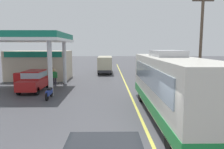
{
  "coord_description": "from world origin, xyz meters",
  "views": [
    {
      "loc": [
        -1.74,
        -7.28,
        3.89
      ],
      "look_at": [
        -1.5,
        10.0,
        1.6
      ],
      "focal_mm": 33.61,
      "sensor_mm": 36.0,
      "label": 1
    }
  ],
  "objects_px": {
    "minibus_opposing_lane": "(105,63)",
    "pedestrian_by_shop": "(55,77)",
    "motorcycle_parked_forecourt": "(49,93)",
    "car_at_pump": "(34,80)",
    "coach_bus_main": "(171,86)",
    "pedestrian_near_pump": "(52,74)"
  },
  "relations": [
    {
      "from": "car_at_pump",
      "to": "motorcycle_parked_forecourt",
      "type": "relative_size",
      "value": 2.33
    },
    {
      "from": "minibus_opposing_lane",
      "to": "motorcycle_parked_forecourt",
      "type": "xyz_separation_m",
      "value": [
        -3.91,
        -15.68,
        -1.03
      ]
    },
    {
      "from": "coach_bus_main",
      "to": "pedestrian_by_shop",
      "type": "height_order",
      "value": "coach_bus_main"
    },
    {
      "from": "coach_bus_main",
      "to": "car_at_pump",
      "type": "distance_m",
      "value": 12.27
    },
    {
      "from": "motorcycle_parked_forecourt",
      "to": "pedestrian_near_pump",
      "type": "relative_size",
      "value": 1.08
    },
    {
      "from": "pedestrian_by_shop",
      "to": "car_at_pump",
      "type": "bearing_deg",
      "value": -115.54
    },
    {
      "from": "coach_bus_main",
      "to": "pedestrian_near_pump",
      "type": "relative_size",
      "value": 6.65
    },
    {
      "from": "coach_bus_main",
      "to": "car_at_pump",
      "type": "height_order",
      "value": "coach_bus_main"
    },
    {
      "from": "minibus_opposing_lane",
      "to": "pedestrian_by_shop",
      "type": "xyz_separation_m",
      "value": [
        -4.84,
        -10.39,
        -0.54
      ]
    },
    {
      "from": "car_at_pump",
      "to": "motorcycle_parked_forecourt",
      "type": "bearing_deg",
      "value": -53.92
    },
    {
      "from": "coach_bus_main",
      "to": "pedestrian_near_pump",
      "type": "bearing_deg",
      "value": 129.45
    },
    {
      "from": "motorcycle_parked_forecourt",
      "to": "car_at_pump",
      "type": "bearing_deg",
      "value": 126.08
    },
    {
      "from": "pedestrian_near_pump",
      "to": "motorcycle_parked_forecourt",
      "type": "bearing_deg",
      "value": -76.83
    },
    {
      "from": "car_at_pump",
      "to": "minibus_opposing_lane",
      "type": "bearing_deg",
      "value": 64.9
    },
    {
      "from": "minibus_opposing_lane",
      "to": "pedestrian_by_shop",
      "type": "height_order",
      "value": "minibus_opposing_lane"
    },
    {
      "from": "coach_bus_main",
      "to": "motorcycle_parked_forecourt",
      "type": "height_order",
      "value": "coach_bus_main"
    },
    {
      "from": "coach_bus_main",
      "to": "pedestrian_by_shop",
      "type": "distance_m",
      "value": 13.0
    },
    {
      "from": "pedestrian_near_pump",
      "to": "pedestrian_by_shop",
      "type": "bearing_deg",
      "value": -69.97
    },
    {
      "from": "coach_bus_main",
      "to": "pedestrian_by_shop",
      "type": "bearing_deg",
      "value": 133.06
    },
    {
      "from": "minibus_opposing_lane",
      "to": "pedestrian_near_pump",
      "type": "bearing_deg",
      "value": -125.15
    },
    {
      "from": "coach_bus_main",
      "to": "minibus_opposing_lane",
      "type": "relative_size",
      "value": 1.8
    },
    {
      "from": "motorcycle_parked_forecourt",
      "to": "pedestrian_near_pump",
      "type": "xyz_separation_m",
      "value": [
        -1.78,
        7.6,
        0.49
      ]
    }
  ]
}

